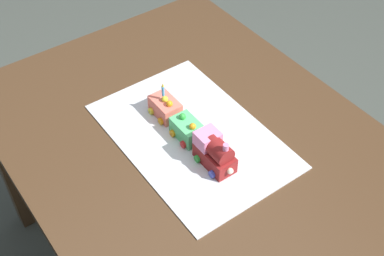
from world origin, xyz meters
TOP-DOWN VIEW (x-y plane):
  - dining_table at (0.00, 0.00)m, footprint 1.40×1.00m
  - cake_board at (0.05, -0.00)m, footprint 0.60×0.40m
  - cake_locomotive at (-0.07, 0.01)m, footprint 0.14×0.08m
  - cake_car_flatbed_mint_green at (0.06, 0.01)m, footprint 0.10×0.08m
  - cake_car_caboose_coral at (0.17, 0.01)m, footprint 0.10×0.08m
  - birthday_candle at (0.18, 0.01)m, footprint 0.01×0.01m

SIDE VIEW (x-z plane):
  - dining_table at x=0.00m, z-range 0.26..1.00m
  - cake_board at x=0.05m, z-range 0.74..0.74m
  - cake_car_flatbed_mint_green at x=0.06m, z-range 0.74..0.81m
  - cake_car_caboose_coral at x=0.17m, z-range 0.74..0.81m
  - cake_locomotive at x=-0.07m, z-range 0.73..0.85m
  - birthday_candle at x=0.18m, z-range 0.82..0.86m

